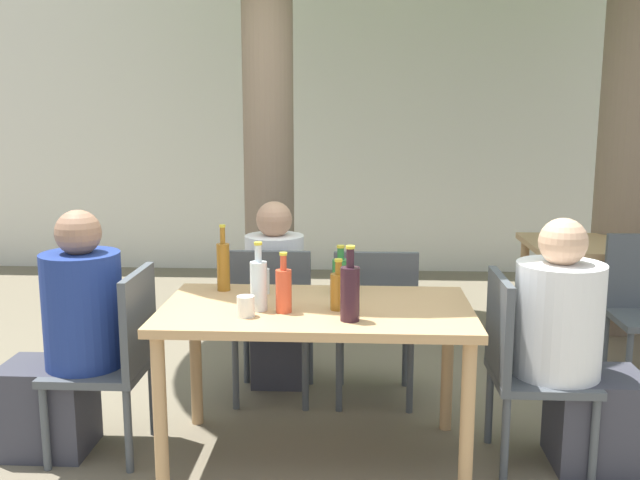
% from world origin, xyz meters
% --- Properties ---
extents(ground_plane, '(30.00, 30.00, 0.00)m').
position_xyz_m(ground_plane, '(0.00, 0.00, 0.00)').
color(ground_plane, '#706651').
extents(cafe_building_wall, '(10.00, 0.08, 2.80)m').
position_xyz_m(cafe_building_wall, '(0.00, 4.03, 1.40)').
color(cafe_building_wall, silver).
rests_on(cafe_building_wall, ground_plane).
extents(dining_table_front, '(1.40, 0.79, 0.73)m').
position_xyz_m(dining_table_front, '(0.00, 0.00, 0.65)').
color(dining_table_front, tan).
rests_on(dining_table_front, ground_plane).
extents(dining_table_back, '(1.12, 0.78, 0.73)m').
position_xyz_m(dining_table_back, '(1.89, 1.66, 0.63)').
color(dining_table_back, tan).
rests_on(dining_table_back, ground_plane).
extents(patio_chair_0, '(0.44, 0.44, 0.88)m').
position_xyz_m(patio_chair_0, '(-0.93, 0.00, 0.49)').
color(patio_chair_0, '#474C51').
rests_on(patio_chair_0, ground_plane).
extents(patio_chair_1, '(0.44, 0.44, 0.88)m').
position_xyz_m(patio_chair_1, '(0.93, 0.00, 0.49)').
color(patio_chair_1, '#474C51').
rests_on(patio_chair_1, ground_plane).
extents(patio_chair_2, '(0.44, 0.44, 0.88)m').
position_xyz_m(patio_chair_2, '(-0.28, 0.63, 0.49)').
color(patio_chair_2, '#474C51').
rests_on(patio_chair_2, ground_plane).
extents(patio_chair_3, '(0.44, 0.44, 0.88)m').
position_xyz_m(patio_chair_3, '(0.28, 0.63, 0.49)').
color(patio_chair_3, '#474C51').
rests_on(patio_chair_3, ground_plane).
extents(person_seated_0, '(0.58, 0.36, 1.17)m').
position_xyz_m(person_seated_0, '(-1.17, -0.00, 0.52)').
color(person_seated_0, '#383842').
rests_on(person_seated_0, ground_plane).
extents(person_seated_1, '(0.59, 0.39, 1.15)m').
position_xyz_m(person_seated_1, '(1.16, -0.00, 0.52)').
color(person_seated_1, '#383842').
rests_on(person_seated_1, ground_plane).
extents(person_seated_2, '(0.33, 0.57, 1.11)m').
position_xyz_m(person_seated_2, '(-0.28, 0.87, 0.49)').
color(person_seated_2, '#383842').
rests_on(person_seated_2, ground_plane).
extents(amber_bottle_0, '(0.07, 0.07, 0.23)m').
position_xyz_m(amber_bottle_0, '(0.10, -0.05, 0.82)').
color(amber_bottle_0, '#9E661E').
rests_on(amber_bottle_0, dining_table_front).
extents(water_bottle_1, '(0.08, 0.08, 0.31)m').
position_xyz_m(water_bottle_1, '(-0.25, -0.08, 0.85)').
color(water_bottle_1, silver).
rests_on(water_bottle_1, dining_table_front).
extents(soda_bottle_2, '(0.07, 0.07, 0.27)m').
position_xyz_m(soda_bottle_2, '(-0.14, -0.10, 0.84)').
color(soda_bottle_2, '#DB4C2D').
rests_on(soda_bottle_2, dining_table_front).
extents(wine_bottle_3, '(0.08, 0.08, 0.32)m').
position_xyz_m(wine_bottle_3, '(0.15, -0.22, 0.86)').
color(wine_bottle_3, '#331923').
rests_on(wine_bottle_3, dining_table_front).
extents(amber_bottle_4, '(0.06, 0.06, 0.33)m').
position_xyz_m(amber_bottle_4, '(-0.47, 0.26, 0.86)').
color(amber_bottle_4, '#9E661E').
rests_on(amber_bottle_4, dining_table_front).
extents(green_bottle_5, '(0.08, 0.08, 0.24)m').
position_xyz_m(green_bottle_5, '(0.10, 0.24, 0.82)').
color(green_bottle_5, '#287A38').
rests_on(green_bottle_5, dining_table_front).
extents(drinking_glass_0, '(0.08, 0.08, 0.09)m').
position_xyz_m(drinking_glass_0, '(-0.29, -0.18, 0.78)').
color(drinking_glass_0, silver).
rests_on(drinking_glass_0, dining_table_front).
extents(drinking_glass_1, '(0.08, 0.08, 0.12)m').
position_xyz_m(drinking_glass_1, '(-0.28, 0.21, 0.79)').
color(drinking_glass_1, silver).
rests_on(drinking_glass_1, dining_table_front).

